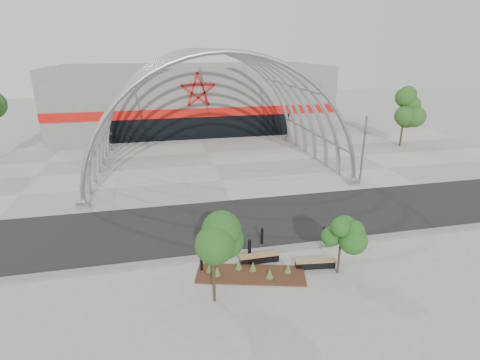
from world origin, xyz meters
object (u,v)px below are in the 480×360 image
Objects in this scene: signal_pole at (363,150)px; street_tree_0 at (213,241)px; bench_0 at (259,258)px; street_tree_1 at (342,231)px; bench_1 at (315,264)px; bollard_2 at (224,248)px.

signal_pole is 1.35× the size of street_tree_0.
street_tree_1 is at bearing -26.59° from bench_0.
bench_1 is at bearing 143.80° from street_tree_1.
street_tree_1 is at bearing -26.95° from bollard_2.
street_tree_0 reaches higher than street_tree_1.
street_tree_1 is 2.35m from bench_1.
street_tree_1 is 4.38m from bench_0.
bench_0 is (2.69, 2.53, -2.67)m from street_tree_0.
bollard_2 reaches higher than bench_1.
signal_pole reaches higher than bench_0.
bench_1 is (5.25, 1.46, -2.68)m from street_tree_0.
bench_1 is (-8.17, -10.32, -2.63)m from signal_pole.
street_tree_0 reaches higher than bench_0.
street_tree_0 is 1.97× the size of bench_1.
bench_1 is 4.63m from bollard_2.
street_tree_0 is 1.27× the size of street_tree_1.
signal_pole is 13.43m from bench_1.
signal_pole is at bearing 51.64° from bench_1.
street_tree_1 is at bearing -36.20° from bench_1.
street_tree_1 reaches higher than bench_1.
signal_pole is 17.86m from street_tree_0.
bollard_2 is at bearing -145.85° from signal_pole.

